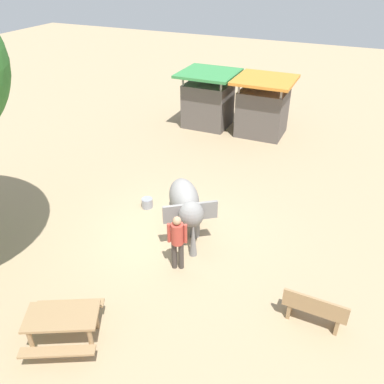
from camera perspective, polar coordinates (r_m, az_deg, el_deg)
ground_plane at (r=12.01m, az=-2.76°, el=-5.91°), size 60.00×60.00×0.00m
elephant at (r=11.49m, az=-0.92°, el=-1.77°), size 1.98×2.12×1.54m
person_handler at (r=10.27m, az=-2.09°, el=-6.65°), size 0.49×0.32×1.62m
wooden_bench at (r=9.59m, az=16.98°, el=-15.54°), size 1.41×0.45×0.88m
picnic_table_near at (r=9.22m, az=-17.84°, el=-17.09°), size 2.01×2.00×0.78m
market_stall_green at (r=19.17m, az=2.29°, el=12.66°), size 2.50×2.50×2.52m
market_stall_orange at (r=18.43m, az=9.97°, el=11.44°), size 2.50×2.50×2.52m
feed_bucket at (r=13.17m, az=-6.37°, el=-1.54°), size 0.36×0.36×0.32m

